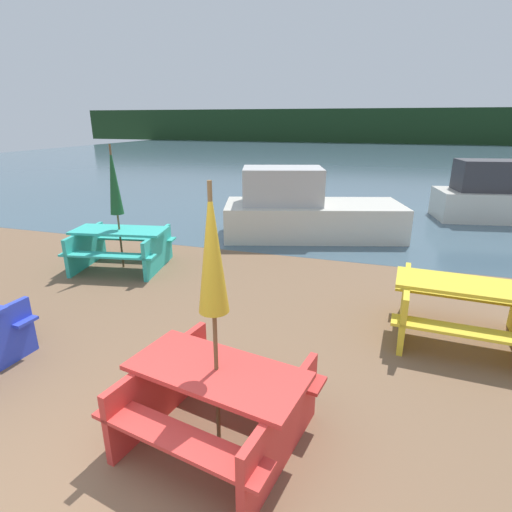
{
  "coord_description": "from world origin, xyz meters",
  "views": [
    {
      "loc": [
        1.83,
        -1.47,
        2.73
      ],
      "look_at": [
        0.19,
        3.75,
        0.85
      ],
      "focal_mm": 28.0,
      "sensor_mm": 36.0,
      "label": 1
    }
  ],
  "objects_px": {
    "picnic_table_teal": "(121,245)",
    "boat": "(306,212)",
    "umbrella_darkgreen": "(114,181)",
    "picnic_table_red": "(217,397)",
    "umbrella_gold": "(212,253)",
    "picnic_table_yellow": "(464,307)",
    "boat_second": "(511,199)"
  },
  "relations": [
    {
      "from": "boat",
      "to": "picnic_table_teal",
      "type": "bearing_deg",
      "value": -149.03
    },
    {
      "from": "picnic_table_teal",
      "to": "picnic_table_red",
      "type": "bearing_deg",
      "value": -45.55
    },
    {
      "from": "umbrella_gold",
      "to": "umbrella_darkgreen",
      "type": "distance_m",
      "value": 4.95
    },
    {
      "from": "boat",
      "to": "boat_second",
      "type": "height_order",
      "value": "boat_second"
    },
    {
      "from": "picnic_table_red",
      "to": "umbrella_gold",
      "type": "height_order",
      "value": "umbrella_gold"
    },
    {
      "from": "picnic_table_yellow",
      "to": "boat_second",
      "type": "height_order",
      "value": "boat_second"
    },
    {
      "from": "boat_second",
      "to": "umbrella_darkgreen",
      "type": "bearing_deg",
      "value": -151.07
    },
    {
      "from": "picnic_table_yellow",
      "to": "umbrella_darkgreen",
      "type": "bearing_deg",
      "value": 170.04
    },
    {
      "from": "boat",
      "to": "boat_second",
      "type": "xyz_separation_m",
      "value": [
        5.22,
        3.36,
        0.0
      ]
    },
    {
      "from": "picnic_table_red",
      "to": "umbrella_gold",
      "type": "bearing_deg",
      "value": 63.43
    },
    {
      "from": "picnic_table_red",
      "to": "umbrella_darkgreen",
      "type": "relative_size",
      "value": 0.76
    },
    {
      "from": "picnic_table_yellow",
      "to": "picnic_table_teal",
      "type": "height_order",
      "value": "picnic_table_yellow"
    },
    {
      "from": "umbrella_darkgreen",
      "to": "umbrella_gold",
      "type": "bearing_deg",
      "value": -45.55
    },
    {
      "from": "picnic_table_teal",
      "to": "umbrella_gold",
      "type": "height_order",
      "value": "umbrella_gold"
    },
    {
      "from": "picnic_table_red",
      "to": "picnic_table_teal",
      "type": "height_order",
      "value": "picnic_table_teal"
    },
    {
      "from": "umbrella_darkgreen",
      "to": "boat_second",
      "type": "height_order",
      "value": "umbrella_darkgreen"
    },
    {
      "from": "umbrella_gold",
      "to": "boat_second",
      "type": "xyz_separation_m",
      "value": [
        4.72,
        10.13,
        -1.15
      ]
    },
    {
      "from": "umbrella_gold",
      "to": "boat",
      "type": "height_order",
      "value": "umbrella_gold"
    },
    {
      "from": "picnic_table_red",
      "to": "boat_second",
      "type": "bearing_deg",
      "value": 65.01
    },
    {
      "from": "boat",
      "to": "picnic_table_red",
      "type": "bearing_deg",
      "value": -102.31
    },
    {
      "from": "picnic_table_teal",
      "to": "umbrella_darkgreen",
      "type": "distance_m",
      "value": 1.21
    },
    {
      "from": "picnic_table_red",
      "to": "boat",
      "type": "bearing_deg",
      "value": 94.25
    },
    {
      "from": "picnic_table_yellow",
      "to": "boat",
      "type": "relative_size",
      "value": 0.39
    },
    {
      "from": "picnic_table_yellow",
      "to": "picnic_table_teal",
      "type": "relative_size",
      "value": 0.91
    },
    {
      "from": "picnic_table_yellow",
      "to": "umbrella_gold",
      "type": "bearing_deg",
      "value": -132.96
    },
    {
      "from": "picnic_table_teal",
      "to": "umbrella_darkgreen",
      "type": "height_order",
      "value": "umbrella_darkgreen"
    },
    {
      "from": "umbrella_gold",
      "to": "umbrella_darkgreen",
      "type": "xyz_separation_m",
      "value": [
        -3.46,
        3.53,
        -0.1
      ]
    },
    {
      "from": "picnic_table_red",
      "to": "umbrella_darkgreen",
      "type": "distance_m",
      "value": 5.1
    },
    {
      "from": "umbrella_gold",
      "to": "picnic_table_red",
      "type": "bearing_deg",
      "value": -116.57
    },
    {
      "from": "umbrella_darkgreen",
      "to": "boat",
      "type": "height_order",
      "value": "umbrella_darkgreen"
    },
    {
      "from": "picnic_table_teal",
      "to": "boat",
      "type": "relative_size",
      "value": 0.43
    },
    {
      "from": "picnic_table_red",
      "to": "boat",
      "type": "xyz_separation_m",
      "value": [
        -0.5,
        6.77,
        0.17
      ]
    }
  ]
}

